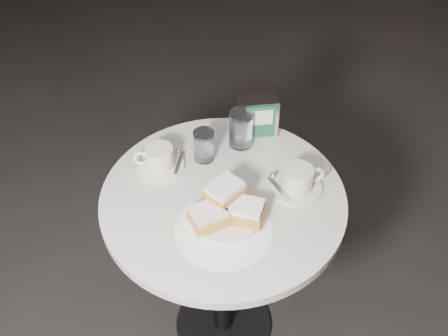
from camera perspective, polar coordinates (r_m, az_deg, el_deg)
ground at (r=2.03m, az=-0.07°, el=-17.59°), size 7.00×7.00×0.00m
cafe_table at (r=1.57m, az=-0.09°, el=-7.99°), size 0.70×0.70×0.74m
sugar_spill at (r=1.33m, az=-0.02°, el=-7.11°), size 0.30×0.30×0.00m
beignet_plate at (r=1.33m, az=0.23°, el=-4.75°), size 0.24×0.24×0.10m
coffee_cup_left at (r=1.49m, az=-7.40°, el=0.97°), size 0.17×0.17×0.07m
coffee_cup_right at (r=1.43m, az=8.45°, el=-1.39°), size 0.19×0.19×0.08m
water_glass_left at (r=1.50m, az=-2.31°, el=2.55°), size 0.07×0.07×0.10m
water_glass_right at (r=1.54m, az=1.95°, el=4.46°), size 0.09×0.09×0.12m
napkin_dispenser at (r=1.59m, az=3.87°, el=6.19°), size 0.14×0.12×0.14m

